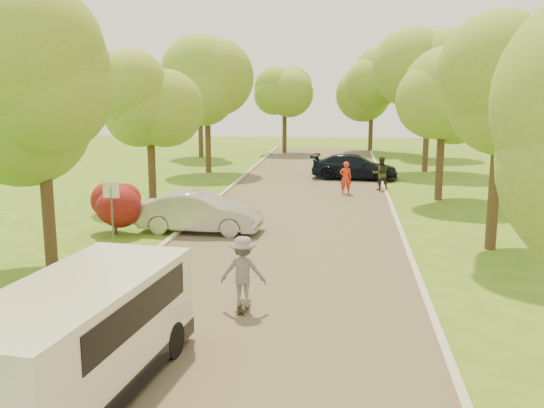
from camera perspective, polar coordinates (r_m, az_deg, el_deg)
The scene contains 23 objects.
ground at distance 16.17m, azimuth -0.42°, elevation -8.08°, with size 100.00×100.00×0.00m, color #3E6518.
road at distance 23.83m, azimuth 2.04°, elevation -1.83°, with size 8.00×60.00×0.01m, color #4C4438.
curb_left at distance 24.49m, azimuth -7.44°, elevation -1.44°, with size 0.18×60.00×0.12m, color #B2AD9E.
curb_right at distance 23.83m, azimuth 11.80°, elevation -1.93°, with size 0.18×60.00×0.12m, color #B2AD9E.
street_sign at distance 21.01m, azimuth -14.87°, elevation 0.41°, with size 0.55×0.06×2.17m.
red_shrub at distance 22.64m, azimuth -14.60°, elevation -0.04°, with size 1.70×1.70×1.95m.
tree_l_mida at distance 18.15m, azimuth -20.45°, elevation 9.96°, with size 4.71×4.60×7.39m.
tree_l_midb at distance 28.55m, azimuth -11.11°, elevation 9.36°, with size 4.30×4.20×6.62m.
tree_l_far at distance 38.09m, azimuth -5.83°, elevation 11.18°, with size 4.92×4.80×7.79m.
tree_r_mida at distance 20.79m, azimuth 21.43°, elevation 10.94°, with size 5.13×5.00×7.95m.
tree_r_midb at distance 29.53m, azimuth 16.21°, elevation 9.75°, with size 4.51×4.40×7.01m.
tree_r_far at distance 39.52m, azimuth 14.90°, elevation 11.39°, with size 5.33×5.20×8.34m.
tree_bg_a at distance 46.42m, azimuth -6.55°, elevation 10.92°, with size 5.12×5.00×7.72m.
tree_bg_b at distance 47.58m, azimuth 14.78°, elevation 10.90°, with size 5.12×5.00×7.95m.
tree_bg_c at distance 49.39m, azimuth 1.45°, elevation 10.64°, with size 4.92×4.80×7.33m.
tree_bg_d at distance 51.21m, azimuth 9.65°, elevation 10.83°, with size 5.12×5.00×7.72m.
minivan at distance 11.12m, azimuth -17.68°, elevation -11.81°, with size 2.73×5.63×2.02m.
silver_sedan at distance 22.41m, azimuth -6.79°, elevation -0.79°, with size 1.57×4.51×1.49m, color #ABACB0.
dark_sedan at distance 35.58m, azimuth 7.78°, elevation 3.49°, with size 2.03×4.99×1.45m, color black.
longboard at distance 14.76m, azimuth -2.71°, elevation -9.59°, with size 0.25×0.88×0.10m.
skateboarder at distance 14.48m, azimuth -2.74°, elevation -6.35°, with size 1.10×0.64×1.71m, color slate.
person_striped at distance 30.48m, azimuth 6.94°, elevation 2.47°, with size 0.60×0.39×1.65m, color red.
person_olive at distance 31.88m, azimuth 10.19°, elevation 2.84°, with size 0.85×0.67×1.76m, color #2B2E1B.
Camera 1 is at (1.97, -15.16, 5.27)m, focal length 40.00 mm.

